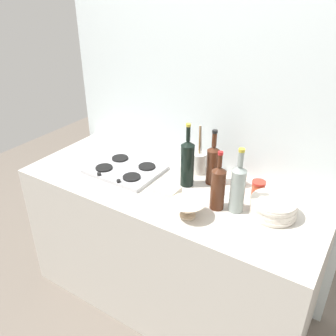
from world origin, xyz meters
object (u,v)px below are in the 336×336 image
object	(u,v)px
mixing_bowl	(188,208)
utensil_crock	(199,162)
wine_bottle_rightmost	(238,187)
plate_stack	(273,207)
stovetop_hob	(126,169)
wine_bottle_leftmost	(218,187)
condiment_jar_rear	(239,179)
butter_dish	(165,191)
wine_bottle_mid_right	(213,163)
condiment_jar_front	(258,190)
wine_bottle_mid_left	(187,162)

from	to	relation	value
mixing_bowl	utensil_crock	size ratio (longest dim) A/B	0.59
utensil_crock	wine_bottle_rightmost	bearing A→B (deg)	-35.73
plate_stack	wine_bottle_rightmost	xyz separation A→B (m)	(-0.18, -0.06, 0.09)
stovetop_hob	wine_bottle_leftmost	size ratio (longest dim) A/B	1.31
mixing_bowl	condiment_jar_rear	distance (m)	0.44
wine_bottle_leftmost	mixing_bowl	xyz separation A→B (m)	(-0.09, -0.15, -0.08)
butter_dish	wine_bottle_rightmost	bearing A→B (deg)	11.37
butter_dish	utensil_crock	xyz separation A→B (m)	(0.03, 0.33, 0.04)
wine_bottle_rightmost	mixing_bowl	xyz separation A→B (m)	(-0.18, -0.18, -0.09)
plate_stack	condiment_jar_rear	size ratio (longest dim) A/B	3.18
wine_bottle_mid_right	condiment_jar_rear	xyz separation A→B (m)	(0.15, 0.06, -0.09)
wine_bottle_mid_right	plate_stack	bearing A→B (deg)	-17.06
wine_bottle_mid_right	mixing_bowl	world-z (taller)	wine_bottle_mid_right
plate_stack	wine_bottle_leftmost	size ratio (longest dim) A/B	0.72
mixing_bowl	condiment_jar_front	bearing A→B (deg)	55.91
plate_stack	butter_dish	size ratio (longest dim) A/B	1.51
plate_stack	wine_bottle_mid_left	distance (m)	0.53
wine_bottle_mid_right	butter_dish	world-z (taller)	wine_bottle_mid_right
stovetop_hob	plate_stack	bearing A→B (deg)	2.45
stovetop_hob	mixing_bowl	bearing A→B (deg)	-19.83
plate_stack	wine_bottle_mid_left	xyz separation A→B (m)	(-0.52, 0.03, 0.10)
utensil_crock	condiment_jar_front	size ratio (longest dim) A/B	2.95
mixing_bowl	butter_dish	distance (m)	0.23
stovetop_hob	mixing_bowl	world-z (taller)	mixing_bowl
wine_bottle_mid_left	mixing_bowl	distance (m)	0.33
plate_stack	utensil_crock	xyz separation A→B (m)	(-0.53, 0.19, 0.02)
stovetop_hob	utensil_crock	size ratio (longest dim) A/B	1.40
wine_bottle_mid_right	butter_dish	xyz separation A→B (m)	(-0.16, -0.26, -0.10)
mixing_bowl	butter_dish	bearing A→B (deg)	153.09
stovetop_hob	wine_bottle_leftmost	bearing A→B (deg)	-4.68
wine_bottle_leftmost	utensil_crock	size ratio (longest dim) A/B	1.06
butter_dish	condiment_jar_front	distance (m)	0.51
wine_bottle_mid_right	mixing_bowl	bearing A→B (deg)	-82.76
stovetop_hob	wine_bottle_mid_left	bearing A→B (deg)	9.54
plate_stack	wine_bottle_mid_right	xyz separation A→B (m)	(-0.41, 0.13, 0.08)
stovetop_hob	wine_bottle_rightmost	bearing A→B (deg)	-1.66
wine_bottle_mid_right	wine_bottle_leftmost	bearing A→B (deg)	-57.82
wine_bottle_rightmost	condiment_jar_front	size ratio (longest dim) A/B	3.40
wine_bottle_mid_left	wine_bottle_mid_right	world-z (taller)	wine_bottle_mid_left
utensil_crock	condiment_jar_front	xyz separation A→B (m)	(0.41, -0.08, -0.02)
wine_bottle_mid_left	mixing_bowl	bearing A→B (deg)	-59.43
plate_stack	mixing_bowl	bearing A→B (deg)	-146.14
wine_bottle_rightmost	plate_stack	bearing A→B (deg)	19.11
wine_bottle_rightmost	wine_bottle_mid_right	bearing A→B (deg)	141.14
plate_stack	wine_bottle_rightmost	size ratio (longest dim) A/B	0.67
wine_bottle_mid_right	condiment_jar_rear	world-z (taller)	wine_bottle_mid_right
wine_bottle_mid_left	butter_dish	size ratio (longest dim) A/B	2.43
wine_bottle_mid_right	condiment_jar_rear	distance (m)	0.18
mixing_bowl	condiment_jar_front	distance (m)	0.43
butter_dish	wine_bottle_mid_left	bearing A→B (deg)	75.45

